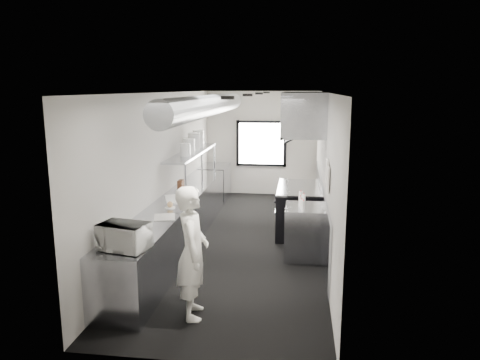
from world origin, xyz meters
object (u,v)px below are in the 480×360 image
(prep_counter, at_px, (177,223))
(squeeze_bottle_c, at_px, (300,201))
(plate_stack_d, at_px, (198,139))
(microwave, at_px, (124,236))
(plate_stack_b, at_px, (189,146))
(squeeze_bottle_d, at_px, (304,199))
(plate_stack_a, at_px, (185,150))
(squeeze_bottle_a, at_px, (303,206))
(small_plate, at_px, (170,208))
(pass_shelf, at_px, (193,153))
(squeeze_bottle_e, at_px, (301,197))
(deli_tub_a, at_px, (126,234))
(exhaust_hood, at_px, (304,114))
(bottle_station, at_px, (304,232))
(knife_block, at_px, (181,186))
(deli_tub_b, at_px, (134,225))
(squeeze_bottle_b, at_px, (302,204))
(range, at_px, (298,209))
(line_cook, at_px, (192,252))
(cutting_board, at_px, (179,199))
(plate_stack_c, at_px, (194,141))
(far_work_table, at_px, (215,182))

(prep_counter, height_order, squeeze_bottle_c, squeeze_bottle_c)
(plate_stack_d, bearing_deg, microwave, -88.53)
(microwave, xyz_separation_m, plate_stack_b, (-0.07, 3.73, 0.66))
(squeeze_bottle_d, bearing_deg, plate_stack_a, 158.99)
(squeeze_bottle_a, bearing_deg, small_plate, -177.51)
(pass_shelf, distance_m, squeeze_bottle_e, 2.73)
(microwave, xyz_separation_m, deli_tub_a, (-0.16, 0.45, -0.12))
(exhaust_hood, bearing_deg, squeeze_bottle_e, -90.82)
(bottle_station, distance_m, knife_block, 2.60)
(small_plate, xyz_separation_m, squeeze_bottle_c, (2.16, 0.41, 0.08))
(deli_tub_b, bearing_deg, plate_stack_d, 89.10)
(small_plate, bearing_deg, plate_stack_b, 92.80)
(prep_counter, height_order, plate_stack_d, plate_stack_d)
(squeeze_bottle_b, distance_m, squeeze_bottle_e, 0.44)
(knife_block, bearing_deg, plate_stack_d, 90.08)
(bottle_station, relative_size, deli_tub_b, 6.87)
(microwave, relative_size, small_plate, 3.09)
(range, height_order, deli_tub_a, deli_tub_a)
(prep_counter, bearing_deg, plate_stack_d, 92.00)
(line_cook, relative_size, cutting_board, 2.63)
(microwave, bearing_deg, range, 72.24)
(deli_tub_b, distance_m, small_plate, 1.17)
(plate_stack_d, xyz_separation_m, squeeze_bottle_b, (2.33, -2.58, -0.78))
(line_cook, bearing_deg, plate_stack_b, 3.03)
(bottle_station, height_order, plate_stack_c, plate_stack_c)
(microwave, distance_m, plate_stack_a, 3.50)
(knife_block, bearing_deg, deli_tub_b, -90.71)
(squeeze_bottle_b, xyz_separation_m, squeeze_bottle_e, (-0.02, 0.44, 0.02))
(plate_stack_b, bearing_deg, cutting_board, -86.00)
(exhaust_hood, xyz_separation_m, squeeze_bottle_e, (-0.02, -1.12, -1.39))
(prep_counter, distance_m, bottle_station, 2.31)
(squeeze_bottle_c, bearing_deg, line_cook, -120.28)
(knife_block, relative_size, plate_stack_a, 0.89)
(deli_tub_a, height_order, squeeze_bottle_b, squeeze_bottle_b)
(microwave, height_order, squeeze_bottle_c, microwave)
(deli_tub_a, bearing_deg, far_work_table, 88.94)
(squeeze_bottle_d, bearing_deg, squeeze_bottle_e, 112.51)
(prep_counter, height_order, plate_stack_b, plate_stack_b)
(far_work_table, xyz_separation_m, microwave, (0.05, -6.30, 0.62))
(bottle_station, xyz_separation_m, squeeze_bottle_e, (-0.07, 0.28, 0.55))
(knife_block, xyz_separation_m, squeeze_bottle_a, (2.36, -1.17, -0.02))
(plate_stack_b, bearing_deg, bottle_station, -29.69)
(far_work_table, height_order, plate_stack_c, plate_stack_c)
(bottle_station, bearing_deg, plate_stack_a, 155.98)
(plate_stack_c, bearing_deg, squeeze_bottle_c, -40.15)
(microwave, bearing_deg, squeeze_bottle_a, 54.83)
(small_plate, bearing_deg, range, 40.31)
(deli_tub_a, relative_size, squeeze_bottle_d, 0.75)
(squeeze_bottle_a, distance_m, squeeze_bottle_d, 0.46)
(microwave, bearing_deg, far_work_table, 102.04)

